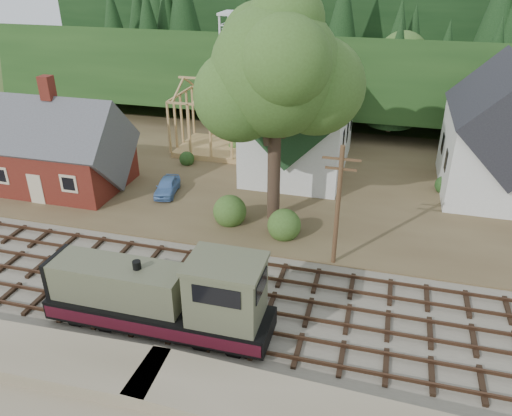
# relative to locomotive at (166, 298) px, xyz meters

# --- Properties ---
(ground) EXTENTS (140.00, 140.00, 0.00)m
(ground) POSITION_rel_locomotive_xyz_m (0.49, 3.00, -2.06)
(ground) COLOR #384C1E
(ground) RESTS_ON ground
(embankment) EXTENTS (64.00, 5.00, 1.60)m
(embankment) POSITION_rel_locomotive_xyz_m (0.49, -5.50, -2.06)
(embankment) COLOR #7F7259
(embankment) RESTS_ON ground
(railroad_bed) EXTENTS (64.00, 11.00, 0.16)m
(railroad_bed) POSITION_rel_locomotive_xyz_m (0.49, 3.00, -1.98)
(railroad_bed) COLOR #726B5B
(railroad_bed) RESTS_ON ground
(village_flat) EXTENTS (64.00, 26.00, 0.30)m
(village_flat) POSITION_rel_locomotive_xyz_m (0.49, 21.00, -1.91)
(village_flat) COLOR brown
(village_flat) RESTS_ON ground
(hillside) EXTENTS (70.00, 28.96, 12.74)m
(hillside) POSITION_rel_locomotive_xyz_m (0.49, 45.00, -2.06)
(hillside) COLOR #1E3F19
(hillside) RESTS_ON ground
(ridge) EXTENTS (80.00, 20.00, 12.00)m
(ridge) POSITION_rel_locomotive_xyz_m (0.49, 61.00, -2.06)
(ridge) COLOR black
(ridge) RESTS_ON ground
(depot) EXTENTS (10.80, 7.41, 9.00)m
(depot) POSITION_rel_locomotive_xyz_m (-15.51, 14.00, 1.15)
(depot) COLOR maroon
(depot) RESTS_ON village_flat
(church) EXTENTS (8.40, 15.17, 13.00)m
(church) POSITION_rel_locomotive_xyz_m (2.49, 22.68, 3.12)
(church) COLOR silver
(church) RESTS_ON village_flat
(farmhouse) EXTENTS (8.40, 10.80, 10.60)m
(farmhouse) POSITION_rel_locomotive_xyz_m (18.49, 22.00, 2.80)
(farmhouse) COLOR silver
(farmhouse) RESTS_ON village_flat
(timber_frame) EXTENTS (8.20, 6.20, 6.99)m
(timber_frame) POSITION_rel_locomotive_xyz_m (-5.51, 25.00, 1.20)
(timber_frame) COLOR tan
(timber_frame) RESTS_ON village_flat
(lattice_tower) EXTENTS (3.20, 3.20, 12.12)m
(lattice_tower) POSITION_rel_locomotive_xyz_m (-5.51, 31.00, 7.97)
(lattice_tower) COLOR silver
(lattice_tower) RESTS_ON village_flat
(big_tree) EXTENTS (10.90, 8.40, 14.70)m
(big_tree) POSITION_rel_locomotive_xyz_m (2.66, 13.08, 8.15)
(big_tree) COLOR #38281E
(big_tree) RESTS_ON village_flat
(telegraph_pole_near) EXTENTS (2.20, 0.28, 8.00)m
(telegraph_pole_near) POSITION_rel_locomotive_xyz_m (7.49, 8.20, 2.18)
(telegraph_pole_near) COLOR #4C331E
(telegraph_pole_near) RESTS_ON ground
(locomotive) EXTENTS (11.55, 2.89, 4.63)m
(locomotive) POSITION_rel_locomotive_xyz_m (0.00, 0.00, 0.00)
(locomotive) COLOR black
(locomotive) RESTS_ON railroad_bed
(car_blue) EXTENTS (2.15, 3.99, 1.29)m
(car_blue) POSITION_rel_locomotive_xyz_m (-6.61, 14.70, -1.12)
(car_blue) COLOR #5E8BC9
(car_blue) RESTS_ON village_flat
(patio_set) EXTENTS (2.10, 2.10, 2.34)m
(patio_set) POSITION_rel_locomotive_xyz_m (-18.10, 11.95, 0.23)
(patio_set) COLOR silver
(patio_set) RESTS_ON village_flat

